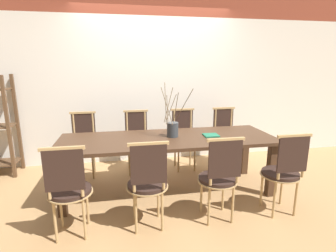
{
  "coord_description": "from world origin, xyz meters",
  "views": [
    {
      "loc": [
        -0.58,
        -3.09,
        1.61
      ],
      "look_at": [
        0.0,
        0.0,
        0.87
      ],
      "focal_mm": 28.0,
      "sensor_mm": 36.0,
      "label": 1
    }
  ],
  "objects": [
    {
      "name": "wall_rear",
      "position": [
        0.0,
        1.27,
        1.6
      ],
      "size": [
        12.0,
        0.06,
        3.2
      ],
      "color": "silver",
      "rests_on": "ground_plane"
    },
    {
      "name": "chair_near_right",
      "position": [
        1.12,
        -0.75,
        0.51
      ],
      "size": [
        0.42,
        0.42,
        0.94
      ],
      "color": "black",
      "rests_on": "ground_plane"
    },
    {
      "name": "book_stack",
      "position": [
        0.56,
        -0.02,
        0.73
      ],
      "size": [
        0.19,
        0.18,
        0.02
      ],
      "color": "#1E6B4C",
      "rests_on": "dining_table"
    },
    {
      "name": "chair_far_right",
      "position": [
        1.08,
        0.75,
        0.51
      ],
      "size": [
        0.42,
        0.42,
        0.94
      ],
      "rotation": [
        0.0,
        0.0,
        3.14
      ],
      "color": "black",
      "rests_on": "ground_plane"
    },
    {
      "name": "chair_far_center",
      "position": [
        0.4,
        0.75,
        0.51
      ],
      "size": [
        0.42,
        0.42,
        0.94
      ],
      "rotation": [
        0.0,
        0.0,
        3.14
      ],
      "color": "black",
      "rests_on": "ground_plane"
    },
    {
      "name": "chair_near_center",
      "position": [
        0.39,
        -0.75,
        0.51
      ],
      "size": [
        0.42,
        0.42,
        0.94
      ],
      "color": "black",
      "rests_on": "ground_plane"
    },
    {
      "name": "chair_near_leftend",
      "position": [
        -1.07,
        -0.75,
        0.51
      ],
      "size": [
        0.42,
        0.42,
        0.94
      ],
      "color": "black",
      "rests_on": "ground_plane"
    },
    {
      "name": "vase_centerpiece",
      "position": [
        0.07,
        0.04,
        0.83
      ],
      "size": [
        0.38,
        0.38,
        0.67
      ],
      "color": "#33383D",
      "rests_on": "dining_table"
    },
    {
      "name": "ground_plane",
      "position": [
        0.0,
        0.0,
        0.0
      ],
      "size": [
        16.0,
        16.0,
        0.0
      ],
      "primitive_type": "plane",
      "color": "#A87F51"
    },
    {
      "name": "chair_far_leftend",
      "position": [
        -1.12,
        0.75,
        0.51
      ],
      "size": [
        0.42,
        0.42,
        0.94
      ],
      "rotation": [
        0.0,
        0.0,
        3.14
      ],
      "color": "black",
      "rests_on": "ground_plane"
    },
    {
      "name": "dining_table",
      "position": [
        0.0,
        0.0,
        0.64
      ],
      "size": [
        2.68,
        0.92,
        0.72
      ],
      "color": "#422B1C",
      "rests_on": "ground_plane"
    },
    {
      "name": "chair_far_left",
      "position": [
        -0.34,
        0.75,
        0.51
      ],
      "size": [
        0.42,
        0.42,
        0.94
      ],
      "rotation": [
        0.0,
        0.0,
        3.14
      ],
      "color": "black",
      "rests_on": "ground_plane"
    },
    {
      "name": "chair_near_left",
      "position": [
        -0.34,
        -0.75,
        0.51
      ],
      "size": [
        0.42,
        0.42,
        0.94
      ],
      "color": "black",
      "rests_on": "ground_plane"
    }
  ]
}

